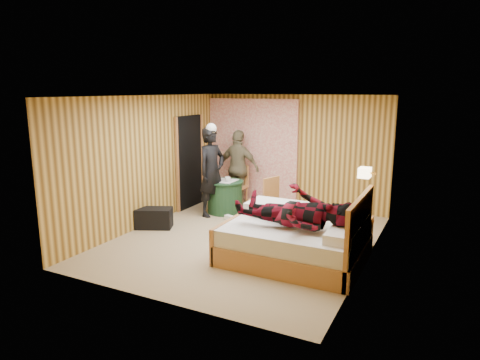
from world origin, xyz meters
The scene contains 23 objects.
floor centered at (0.00, 0.00, 0.00)m, with size 4.20×5.00×0.01m, color tan.
ceiling centered at (0.00, 0.00, 2.50)m, with size 4.20×5.00×0.01m, color white.
wall_back centered at (0.00, 2.50, 1.25)m, with size 4.20×0.02×2.50m, color #DBB254.
wall_left centered at (-2.10, 0.00, 1.25)m, with size 0.02×5.00×2.50m, color #DBB254.
wall_right centered at (2.10, 0.00, 1.25)m, with size 0.02×5.00×2.50m, color #DBB254.
curtain centered at (-1.00, 2.43, 1.20)m, with size 2.20×0.08×2.40m, color white.
doorway centered at (-2.06, 1.40, 1.02)m, with size 0.06×0.90×2.05m, color black.
wall_lamp centered at (1.92, 0.45, 1.30)m, with size 0.26×0.24×0.16m.
bed centered at (1.12, -0.44, 0.33)m, with size 2.09×1.65×1.13m.
nightstand centered at (1.88, 0.43, 0.28)m, with size 0.41×0.55×0.53m.
round_table centered at (-1.14, 1.35, 0.35)m, with size 0.79×0.79×0.71m.
chair_far centered at (-1.14, 1.99, 0.54)m, with size 0.42×0.42×0.93m.
chair_near centered at (-0.01, 1.00, 0.56)m, with size 0.55×0.55×0.96m.
duffel_bag centered at (-1.85, -0.19, 0.19)m, with size 0.68×0.36×0.38m, color black.
sneaker_left centered at (-0.74, 0.85, 0.05)m, with size 0.25×0.10×0.11m, color white.
sneaker_right centered at (-0.46, 0.36, 0.05)m, with size 0.24×0.10×0.11m, color white.
woman_standing centered at (-1.28, 1.04, 0.93)m, with size 0.68×0.44×1.86m, color black.
man_at_table centered at (-1.14, 2.02, 0.86)m, with size 1.01×0.42×1.72m, color #746A4D.
man_on_bed centered at (1.15, -0.67, 1.00)m, with size 1.77×0.67×0.86m, color maroon.
book_lower centered at (1.88, 0.38, 0.54)m, with size 0.17×0.22×0.02m, color white.
book_upper centered at (1.88, 0.38, 0.56)m, with size 0.16×0.22×0.02m, color white.
cup_nightstand centered at (1.88, 0.56, 0.58)m, with size 0.10×0.10×0.09m, color white.
cup_table centered at (-1.04, 1.30, 0.75)m, with size 0.12×0.12×0.10m, color white.
Camera 1 is at (3.16, -6.46, 2.61)m, focal length 32.00 mm.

